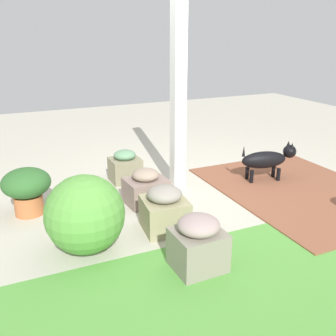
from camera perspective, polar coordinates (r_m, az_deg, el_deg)
The scene contains 10 objects.
ground_plane at distance 4.70m, azimuth 4.39°, elevation -3.60°, with size 12.00×12.00×0.00m, color #B5B09E.
brick_path at distance 4.99m, azimuth 18.81°, elevation -3.10°, with size 1.80×2.40×0.02m, color brown.
porch_pillar at distance 4.50m, azimuth 1.54°, elevation 11.94°, with size 0.15×0.15×2.49m, color white.
stone_planter_nearest at distance 5.00m, azimuth -6.37°, elevation 0.19°, with size 0.38×0.34×0.42m.
stone_planter_near at distance 4.34m, azimuth -3.30°, elevation -2.94°, with size 0.48×0.40×0.41m.
stone_planter_mid at distance 3.76m, azimuth -0.50°, elevation -6.19°, with size 0.46×0.47×0.45m.
stone_planter_far at distance 3.18m, azimuth 4.48°, elevation -11.07°, with size 0.41×0.38×0.47m.
round_shrub at distance 3.44m, azimuth -12.21°, elevation -6.72°, with size 0.70×0.70×0.70m, color #54963C.
terracotta_pot_broad at distance 4.30m, azimuth -20.22°, elevation -2.68°, with size 0.51×0.51×0.51m.
dog at distance 5.11m, azimuth 14.57°, elevation 1.28°, with size 0.74×0.32×0.51m.
Camera 1 is at (2.10, 3.77, 1.85)m, focal length 41.12 mm.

